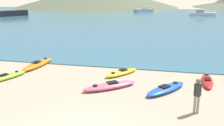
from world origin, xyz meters
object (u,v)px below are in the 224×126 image
Objects in this scene: moored_boat_1 at (202,14)px; kayak_on_sand_1 at (38,64)px; moored_boat_3 at (144,10)px; kayak_on_sand_2 at (207,81)px; kayak_on_sand_0 at (122,73)px; person_near_foreground at (197,94)px; kayak_on_sand_5 at (166,89)px; kayak_on_sand_3 at (6,77)px; kayak_on_sand_4 at (110,86)px; moored_boat_2 at (14,13)px.

kayak_on_sand_1 is at bearing -108.32° from moored_boat_1.
moored_boat_3 is (-14.06, 9.29, 0.02)m from moored_boat_1.
kayak_on_sand_1 is 55.31m from moored_boat_3.
kayak_on_sand_1 is 11.17m from kayak_on_sand_2.
kayak_on_sand_0 is 6.27m from person_near_foreground.
moored_boat_3 is at bearing 97.54° from kayak_on_sand_5.
person_near_foreground is (4.15, -4.65, 0.75)m from kayak_on_sand_0.
moored_boat_3 is at bearing 146.54° from moored_boat_1.
kayak_on_sand_1 is 48.46m from moored_boat_1.
kayak_on_sand_1 is at bearing 161.98° from kayak_on_sand_5.
moored_boat_3 is (-4.88, 55.84, 0.41)m from kayak_on_sand_0.
moored_boat_3 reaches higher than kayak_on_sand_3.
person_near_foreground reaches higher than moored_boat_1.
moored_boat_1 is at bearing 78.84° from kayak_on_sand_0.
person_near_foreground is at bearing -26.99° from kayak_on_sand_1.
person_near_foreground is at bearing -48.25° from kayak_on_sand_0.
moored_boat_3 reaches higher than kayak_on_sand_1.
kayak_on_sand_0 is 6.08m from kayak_on_sand_1.
kayak_on_sand_4 is 4.80m from person_near_foreground.
kayak_on_sand_1 is 0.64× the size of moored_boat_1.
kayak_on_sand_1 is (-6.05, 0.55, 0.04)m from kayak_on_sand_0.
person_near_foreground is (4.28, -2.06, 0.72)m from kayak_on_sand_4.
kayak_on_sand_4 is at bearing -85.36° from moored_boat_3.
kayak_on_sand_4 is 2.97m from kayak_on_sand_5.
moored_boat_2 is (-34.17, 39.04, 0.51)m from kayak_on_sand_5.
kayak_on_sand_5 is at bearing -97.41° from moored_boat_1.
kayak_on_sand_2 is 0.96× the size of kayak_on_sand_4.
moored_boat_3 is at bearing 88.78° from kayak_on_sand_1.
moored_boat_3 is at bearing 94.64° from kayak_on_sand_4.
person_near_foreground reaches higher than kayak_on_sand_2.
moored_boat_2 is (-31.21, 39.29, 0.51)m from kayak_on_sand_4.
kayak_on_sand_0 is 0.92× the size of kayak_on_sand_2.
moored_boat_3 is at bearing 88.38° from kayak_on_sand_3.
moored_boat_2 is at bearing 131.20° from kayak_on_sand_5.
person_near_foreground is (10.68, -2.17, 0.73)m from kayak_on_sand_3.
kayak_on_sand_2 is at bearing -4.67° from kayak_on_sand_0.
kayak_on_sand_1 is 3.06m from kayak_on_sand_3.
kayak_on_sand_3 is at bearing -107.77° from moored_boat_1.
kayak_on_sand_3 reaches higher than kayak_on_sand_5.
kayak_on_sand_3 is 6.40m from kayak_on_sand_4.
kayak_on_sand_2 is at bearing 22.63° from kayak_on_sand_4.
kayak_on_sand_1 is 44.12m from moored_boat_2.
kayak_on_sand_3 is at bearing -57.64° from moored_boat_2.
kayak_on_sand_3 is (-0.48, -3.02, -0.02)m from kayak_on_sand_1.
kayak_on_sand_5 is 0.56× the size of moored_boat_3.
kayak_on_sand_4 reaches higher than kayak_on_sand_5.
kayak_on_sand_1 is at bearing -91.22° from moored_boat_3.
kayak_on_sand_3 is 46.37m from moored_boat_2.
kayak_on_sand_0 is 48.27m from moored_boat_2.
kayak_on_sand_0 is 0.89× the size of kayak_on_sand_5.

